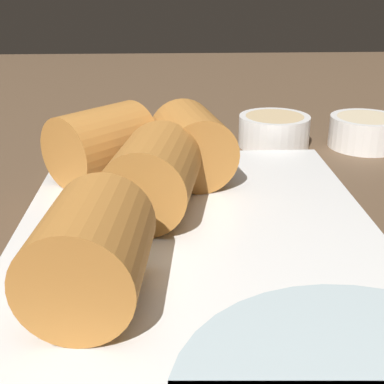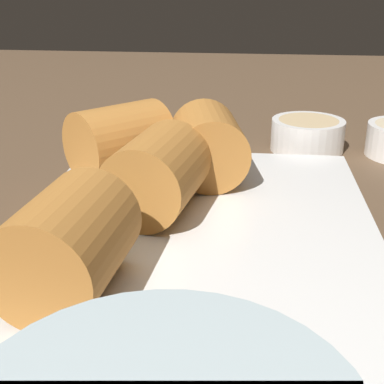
% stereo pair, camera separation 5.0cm
% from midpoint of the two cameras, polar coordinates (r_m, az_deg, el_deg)
% --- Properties ---
extents(table_surface, '(1.80, 1.40, 0.02)m').
position_cam_midpoint_polar(table_surface, '(0.37, 4.34, -7.16)').
color(table_surface, brown).
rests_on(table_surface, ground).
extents(serving_plate, '(0.32, 0.24, 0.01)m').
position_cam_midpoint_polar(serving_plate, '(0.37, 3.89, -4.53)').
color(serving_plate, white).
rests_on(serving_plate, table_surface).
extents(roll_front_left, '(0.09, 0.07, 0.06)m').
position_cam_midpoint_polar(roll_front_left, '(0.37, 0.33, 2.14)').
color(roll_front_left, '#B77533').
rests_on(roll_front_left, serving_plate).
extents(roll_front_right, '(0.09, 0.07, 0.06)m').
position_cam_midpoint_polar(roll_front_right, '(0.44, 4.51, 5.23)').
color(roll_front_right, '#B77533').
rests_on(roll_front_right, serving_plate).
extents(roll_back_left, '(0.09, 0.07, 0.06)m').
position_cam_midpoint_polar(roll_back_left, '(0.28, -7.92, -5.26)').
color(roll_back_left, '#B77533').
rests_on(roll_back_left, serving_plate).
extents(roll_back_right, '(0.09, 0.09, 0.06)m').
position_cam_midpoint_polar(roll_back_right, '(0.45, -4.00, 5.62)').
color(roll_back_right, '#B77533').
rests_on(roll_back_right, serving_plate).
extents(dipping_bowl_near, '(0.07, 0.07, 0.03)m').
position_cam_midpoint_polar(dipping_bowl_near, '(0.57, 14.71, 5.97)').
color(dipping_bowl_near, white).
rests_on(dipping_bowl_near, table_surface).
extents(napkin, '(0.13, 0.12, 0.01)m').
position_cam_midpoint_polar(napkin, '(0.61, 1.49, 6.14)').
color(napkin, white).
rests_on(napkin, table_surface).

